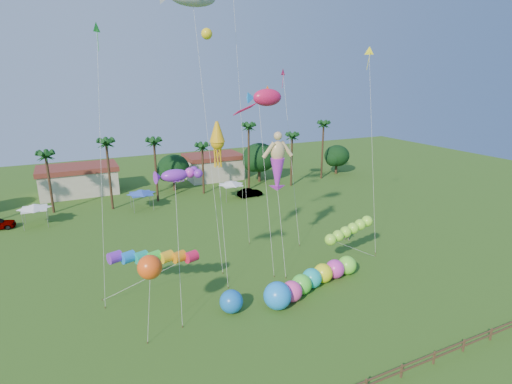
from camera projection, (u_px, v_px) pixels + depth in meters
name	position (u px, v px, depth m)	size (l,w,h in m)	color
ground	(313.00, 338.00, 30.41)	(160.00, 160.00, 0.00)	#285116
tree_line	(190.00, 166.00, 68.78)	(69.46, 8.91, 11.00)	#3A2819
buildings_row	(145.00, 175.00, 71.86)	(35.00, 7.00, 4.00)	beige
tent_row	(142.00, 193.00, 58.61)	(31.00, 4.00, 0.60)	white
fence	(366.00, 384.00, 25.05)	(36.12, 0.12, 1.00)	brown
car_b	(250.00, 193.00, 65.93)	(1.43, 4.11, 1.36)	#4C4C54
spectator_b	(348.00, 233.00, 48.25)	(0.91, 0.71, 1.87)	#A39D88
caterpillar_inflatable	(309.00, 281.00, 36.85)	(11.73, 4.88, 2.41)	#FF43A7
blue_ball	(231.00, 301.00, 33.53)	(1.99, 1.99, 1.99)	blue
rainbow_tube	(171.00, 261.00, 35.69)	(9.83, 2.74, 3.86)	#DE1845
green_worm	(331.00, 240.00, 41.17)	(9.27, 1.89, 3.71)	#9AFE38
orange_ball_kite	(150.00, 267.00, 29.14)	(2.08, 2.08, 6.70)	#FF5314
merman_kite	(277.00, 166.00, 40.49)	(2.93, 5.41, 13.39)	tan
fish_kite	(267.00, 97.00, 40.21)	(4.83, 6.51, 18.12)	#D1174C
squid_kite	(217.00, 143.00, 37.36)	(1.48, 4.49, 15.29)	gold
lobster_kite	(175.00, 176.00, 31.76)	(4.25, 5.08, 12.33)	purple
delta_kite_red	(284.00, 78.00, 45.81)	(1.01, 5.30, 20.10)	#F51B55
delta_kite_yellow	(369.00, 57.00, 42.98)	(1.28, 4.91, 22.29)	#FFF41A
delta_kite_green	(97.00, 38.00, 31.68)	(2.43, 3.78, 23.36)	green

